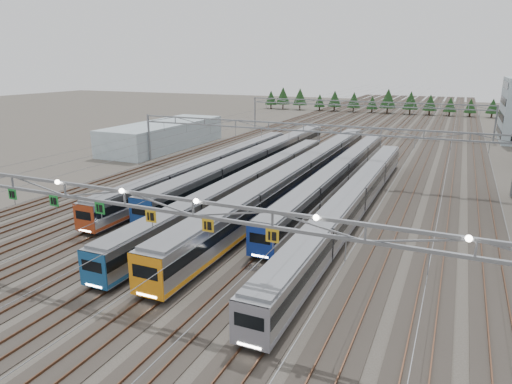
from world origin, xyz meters
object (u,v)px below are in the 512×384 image
at_px(train_d, 300,174).
at_px(train_e, 339,174).
at_px(train_a, 213,166).
at_px(train_f, 354,200).
at_px(train_b, 259,160).
at_px(gantry_far, 364,108).
at_px(west_shed, 164,135).
at_px(gantry_near, 123,201).
at_px(gantry_mid, 303,134).
at_px(train_c, 248,184).

xyz_separation_m(train_d, train_e, (4.50, 3.11, -0.20)).
xyz_separation_m(train_a, train_f, (22.50, -8.74, 0.02)).
distance_m(train_b, gantry_far, 46.71).
xyz_separation_m(train_f, gantry_far, (-11.25, 61.04, 4.47)).
relative_size(train_d, train_f, 1.22).
bearing_deg(train_f, train_b, 140.15).
bearing_deg(west_shed, gantry_far, 44.88).
bearing_deg(train_b, gantry_near, -80.27).
relative_size(gantry_far, west_shed, 1.88).
bearing_deg(gantry_far, train_b, -98.34).
height_order(gantry_mid, gantry_far, same).
xyz_separation_m(train_b, gantry_far, (6.75, 46.02, 4.30)).
xyz_separation_m(train_b, train_f, (18.00, -15.02, -0.17)).
relative_size(train_a, train_f, 0.93).
height_order(train_e, gantry_near, gantry_near).
relative_size(train_d, gantry_mid, 1.19).
xyz_separation_m(train_a, gantry_far, (11.25, 52.31, 4.49)).
bearing_deg(gantry_mid, train_a, -147.00).
height_order(train_f, gantry_far, gantry_far).
height_order(train_a, train_b, train_b).
relative_size(train_e, train_f, 0.98).
relative_size(train_a, gantry_near, 0.91).
distance_m(train_e, gantry_far, 50.25).
bearing_deg(train_e, gantry_mid, 145.76).
xyz_separation_m(train_b, train_c, (4.50, -13.55, -0.19)).
relative_size(train_a, gantry_mid, 0.91).
height_order(train_b, gantry_near, gantry_near).
relative_size(train_a, train_d, 0.77).
relative_size(train_a, gantry_far, 0.91).
relative_size(gantry_mid, west_shed, 1.88).
xyz_separation_m(gantry_far, west_shed, (-33.25, -33.11, -3.90)).
bearing_deg(train_f, train_e, 111.46).
bearing_deg(train_b, west_shed, 154.02).
height_order(train_a, train_e, train_e).
bearing_deg(train_e, gantry_far, 97.75).
bearing_deg(train_a, gantry_far, 77.86).
xyz_separation_m(train_c, gantry_far, (2.25, 59.57, 4.49)).
height_order(train_a, gantry_far, gantry_far).
bearing_deg(train_a, gantry_near, -71.15).
relative_size(train_d, gantry_near, 1.19).
bearing_deg(gantry_near, gantry_mid, 89.93).
height_order(train_e, gantry_mid, gantry_mid).
distance_m(train_b, train_d, 11.21).
xyz_separation_m(gantry_near, west_shed, (-33.20, 52.01, -4.60)).
distance_m(gantry_near, west_shed, 61.87).
xyz_separation_m(train_a, train_d, (13.50, -0.40, 0.22)).
distance_m(train_a, train_e, 18.20).
bearing_deg(gantry_far, train_e, -82.25).
bearing_deg(train_d, gantry_far, 92.44).
height_order(train_c, gantry_near, gantry_near).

